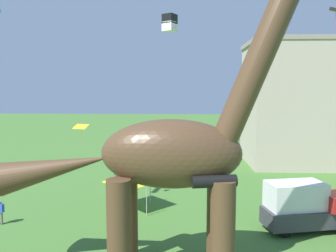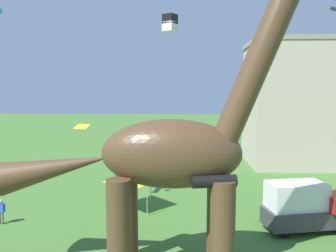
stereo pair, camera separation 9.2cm
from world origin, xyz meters
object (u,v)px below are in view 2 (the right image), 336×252
parked_box_truck (306,206)px  kite_near_low (82,127)px  person_photographer (1,209)px  kite_high_left (213,180)px  dinosaur_sculpture (170,154)px  kite_near_high (170,23)px  festival_canopy_tent (131,176)px

parked_box_truck → kite_near_low: (-18.00, 11.35, 3.86)m
kite_near_low → person_photographer: bearing=-101.7°
parked_box_truck → kite_high_left: (-6.57, -6.33, 3.34)m
dinosaur_sculpture → kite_near_high: size_ratio=17.48×
kite_high_left → kite_near_high: (-2.16, 4.65, 7.94)m
dinosaur_sculpture → person_photographer: dinosaur_sculpture is taller
parked_box_truck → kite_near_low: bearing=135.9°
dinosaur_sculpture → kite_high_left: 2.44m
person_photographer → kite_high_left: (13.74, -6.49, 3.95)m
person_photographer → kite_near_high: bearing=-133.8°
parked_box_truck → kite_near_low: size_ratio=3.29×
person_photographer → kite_high_left: 15.70m
kite_near_low → dinosaur_sculpture: bearing=-60.7°
parked_box_truck → kite_high_left: bearing=-147.9°
festival_canopy_tent → kite_near_high: (3.17, -5.26, 10.38)m
dinosaur_sculpture → kite_near_high: dinosaur_sculpture is taller
dinosaur_sculpture → parked_box_truck: bearing=49.2°
parked_box_truck → festival_canopy_tent: 12.46m
kite_high_left → kite_near_high: 9.45m
kite_high_left → kite_near_high: bearing=115.0°
person_photographer → kite_near_low: 12.27m
dinosaur_sculpture → parked_box_truck: 11.06m
kite_high_left → parked_box_truck: bearing=44.0°
festival_canopy_tent → kite_high_left: 11.51m
dinosaur_sculpture → parked_box_truck: dinosaur_sculpture is taller
person_photographer → festival_canopy_tent: size_ratio=0.54×
parked_box_truck → festival_canopy_tent: parked_box_truck is taller
kite_high_left → person_photographer: bearing=154.7°
parked_box_truck → kite_near_high: size_ratio=6.20×
person_photographer → festival_canopy_tent: 9.20m
person_photographer → kite_near_high: (11.58, -1.85, 11.89)m
dinosaur_sculpture → festival_canopy_tent: (-3.32, 9.00, -3.48)m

